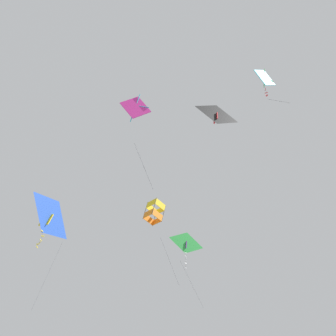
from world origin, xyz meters
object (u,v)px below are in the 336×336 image
(kite_delta_upper_right, at_px, (216,115))
(kite_box_highest, at_px, (155,212))
(kite_delta_near_right, at_px, (50,217))
(kite_delta_near_left, at_px, (186,244))
(kite_diamond_low_drifter, at_px, (265,78))
(kite_diamond_mid_left, at_px, (136,108))

(kite_delta_upper_right, bearing_deg, kite_box_highest, 88.16)
(kite_delta_near_right, bearing_deg, kite_delta_near_left, -36.92)
(kite_diamond_low_drifter, height_order, kite_delta_near_left, kite_diamond_low_drifter)
(kite_delta_near_right, distance_m, kite_delta_near_left, 11.28)
(kite_box_highest, height_order, kite_delta_upper_right, kite_box_highest)
(kite_delta_near_right, relative_size, kite_diamond_mid_left, 1.03)
(kite_diamond_mid_left, distance_m, kite_delta_near_left, 13.35)
(kite_diamond_low_drifter, distance_m, kite_delta_upper_right, 6.09)
(kite_diamond_mid_left, xyz_separation_m, kite_box_highest, (10.03, 0.01, 2.34))
(kite_diamond_mid_left, bearing_deg, kite_delta_near_left, 43.14)
(kite_diamond_low_drifter, relative_size, kite_delta_near_left, 0.81)
(kite_delta_near_right, distance_m, kite_diamond_mid_left, 9.14)
(kite_box_highest, bearing_deg, kite_delta_upper_right, -115.81)
(kite_delta_near_right, height_order, kite_delta_near_left, kite_delta_near_left)
(kite_delta_near_right, distance_m, kite_diamond_low_drifter, 16.56)
(kite_box_highest, bearing_deg, kite_delta_near_right, 158.79)
(kite_delta_upper_right, bearing_deg, kite_diamond_mid_left, 157.54)
(kite_delta_upper_right, bearing_deg, kite_delta_near_right, 123.68)
(kite_box_highest, xyz_separation_m, kite_delta_upper_right, (-9.66, -4.56, -3.26))
(kite_diamond_mid_left, height_order, kite_diamond_low_drifter, kite_diamond_low_drifter)
(kite_delta_near_left, bearing_deg, kite_box_highest, -154.49)
(kite_diamond_low_drifter, distance_m, kite_delta_near_left, 14.02)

